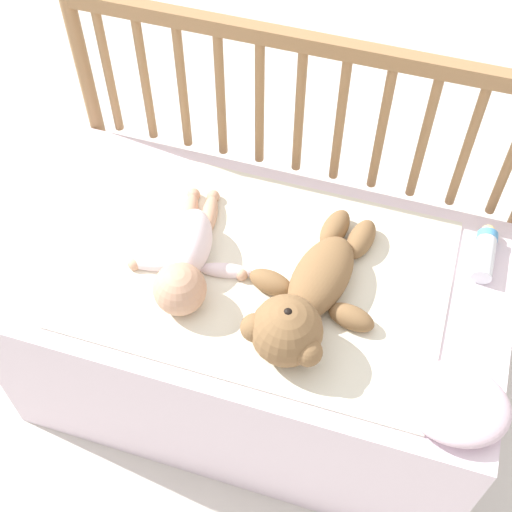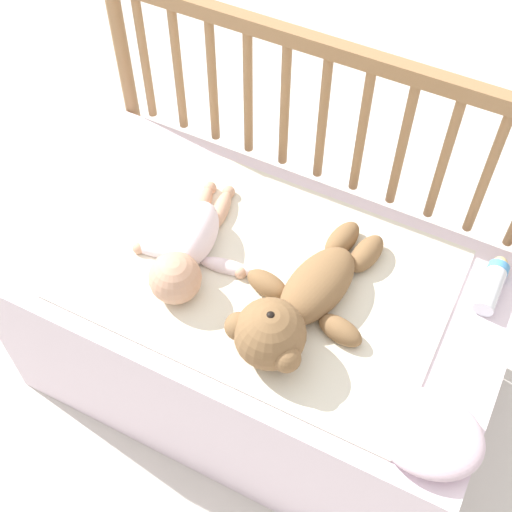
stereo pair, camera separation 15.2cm
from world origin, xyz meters
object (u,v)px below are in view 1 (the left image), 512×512
teddy_bear (306,301)px  baby_bottle (485,251)px  small_pillow (456,403)px  baby (187,258)px

teddy_bear → baby_bottle: bearing=37.8°
small_pillow → baby_bottle: size_ratio=1.40×
baby → small_pillow: bearing=-14.8°
small_pillow → teddy_bear: bearing=159.6°
small_pillow → baby_bottle: (0.01, 0.39, -0.01)m
teddy_bear → baby: bearing=172.5°
baby → baby_bottle: 0.66m
baby_bottle → teddy_bear: bearing=-142.2°
baby → small_pillow: size_ratio=1.74×
teddy_bear → small_pillow: teddy_bear is taller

